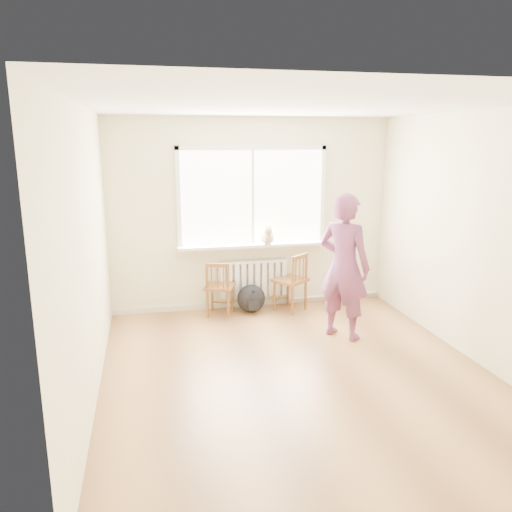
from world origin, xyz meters
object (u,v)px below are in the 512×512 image
chair_right (293,282)px  person (344,267)px  chair_left (219,289)px  backpack (251,299)px  cat (267,236)px

chair_right → person: person is taller
chair_left → backpack: (0.46, 0.04, -0.19)m
chair_right → cat: (-0.34, 0.17, 0.65)m
person → cat: 1.39m
backpack → person: bearing=-50.6°
cat → backpack: bearing=-149.8°
person → backpack: (-0.91, 1.11, -0.69)m
chair_left → person: 1.81m
chair_right → person: size_ratio=0.47×
chair_left → cat: bearing=-148.3°
chair_left → person: person is taller
chair_left → backpack: bearing=-154.6°
chair_right → person: 1.19m
cat → backpack: size_ratio=1.11×
chair_right → backpack: size_ratio=2.09×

